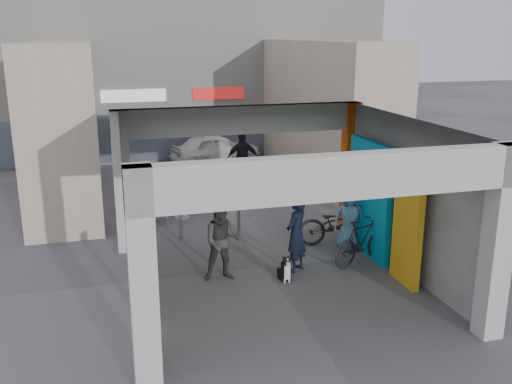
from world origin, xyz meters
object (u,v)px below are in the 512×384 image
object	(u,v)px
bicycle_rear	(362,241)
white_van	(216,149)
border_collie	(285,270)
man_with_dog	(296,234)
bicycle_front	(338,224)
cafe_set	(176,204)
produce_stand	(138,199)
man_back_turned	(223,241)
man_elderly	(349,219)
man_crates	(243,159)

from	to	relation	value
bicycle_rear	white_van	size ratio (longest dim) A/B	0.49
border_collie	white_van	world-z (taller)	white_van
man_with_dog	bicycle_rear	size ratio (longest dim) A/B	0.97
bicycle_front	cafe_set	bearing A→B (deg)	56.31
produce_stand	cafe_set	bearing A→B (deg)	-48.31
bicycle_rear	man_back_turned	bearing A→B (deg)	66.92
man_elderly	man_crates	xyz separation A→B (m)	(-1.01, 6.67, 0.18)
cafe_set	bicycle_rear	bearing A→B (deg)	-52.72
man_with_dog	bicycle_front	world-z (taller)	man_with_dog
border_collie	man_back_turned	xyz separation A→B (m)	(-1.29, 0.45, 0.64)
man_crates	bicycle_rear	distance (m)	7.59
bicycle_front	border_collie	bearing A→B (deg)	142.08
man_elderly	white_van	distance (m)	10.58
bicycle_front	white_van	world-z (taller)	white_van
man_back_turned	cafe_set	bearing A→B (deg)	99.75
cafe_set	man_elderly	xyz separation A→B (m)	(3.74, -4.01, 0.47)
man_elderly	man_crates	bearing A→B (deg)	112.21
man_elderly	bicycle_rear	distance (m)	0.88
border_collie	bicycle_front	bearing A→B (deg)	35.69
man_back_turned	man_elderly	distance (m)	3.50
bicycle_rear	white_van	world-z (taller)	white_van
man_back_turned	bicycle_front	size ratio (longest dim) A/B	0.85
border_collie	bicycle_front	world-z (taller)	bicycle_front
border_collie	man_crates	distance (m)	8.10
man_elderly	bicycle_rear	bearing A→B (deg)	-79.48
produce_stand	man_elderly	world-z (taller)	man_elderly
man_with_dog	white_van	xyz separation A→B (m)	(0.50, 11.39, -0.25)
man_elderly	man_crates	size ratio (longest dim) A/B	0.82
border_collie	man_back_turned	world-z (taller)	man_back_turned
man_crates	bicycle_front	xyz separation A→B (m)	(0.92, -6.25, -0.43)
cafe_set	man_with_dog	size ratio (longest dim) A/B	0.88
produce_stand	man_crates	distance (m)	4.26
bicycle_front	white_van	xyz separation A→B (m)	(-1.10, 10.10, 0.08)
cafe_set	produce_stand	bearing A→B (deg)	142.65
man_crates	border_collie	bearing A→B (deg)	88.25
bicycle_front	bicycle_rear	world-z (taller)	same
man_elderly	white_van	size ratio (longest dim) A/B	0.43
produce_stand	white_van	distance (m)	6.75
cafe_set	bicycle_front	bearing A→B (deg)	-44.61
bicycle_front	man_with_dog	bearing A→B (deg)	139.81
man_back_turned	bicycle_rear	size ratio (longest dim) A/B	0.97
border_collie	man_crates	world-z (taller)	man_crates
cafe_set	produce_stand	world-z (taller)	cafe_set
man_with_dog	bicycle_front	xyz separation A→B (m)	(1.60, 1.29, -0.33)
border_collie	produce_stand	bearing A→B (deg)	108.23
man_crates	white_van	bearing A→B (deg)	-81.37
man_crates	man_with_dog	bearing A→B (deg)	90.79
man_back_turned	man_with_dog	bearing A→B (deg)	5.89
man_with_dog	bicycle_rear	world-z (taller)	man_with_dog
man_with_dog	bicycle_front	distance (m)	2.08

